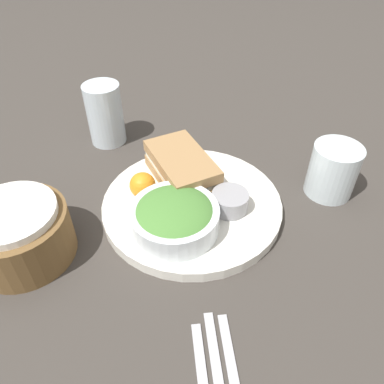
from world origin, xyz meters
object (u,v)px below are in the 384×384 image
dressing_cup (230,201)px  water_glass (333,170)px  plate (192,205)px  sandwich (184,167)px  bread_basket (19,233)px  salad_bowl (175,217)px  drink_glass (105,114)px

dressing_cup → water_glass: (0.01, -0.20, 0.01)m
plate → sandwich: sandwich is taller
plate → bread_basket: 0.27m
plate → salad_bowl: salad_bowl is taller
drink_glass → bread_basket: bearing=149.0°
salad_bowl → drink_glass: size_ratio=1.09×
salad_bowl → bread_basket: bearing=80.9°
plate → drink_glass: bearing=22.4°
dressing_cup → salad_bowl: bearing=99.4°
salad_bowl → bread_basket: size_ratio=0.91×
plate → dressing_cup: dressing_cup is taller
salad_bowl → drink_glass: drink_glass is taller
bread_basket → water_glass: water_glass is taller
plate → sandwich: bearing=-4.3°
sandwich → bread_basket: bread_basket is taller
dressing_cup → drink_glass: 0.34m
sandwich → salad_bowl: salad_bowl is taller
drink_glass → water_glass: size_ratio=1.34×
salad_bowl → bread_basket: bread_basket is taller
salad_bowl → sandwich: bearing=-23.3°
dressing_cup → drink_glass: drink_glass is taller
salad_bowl → water_glass: (0.02, -0.29, 0.00)m
drink_glass → bread_basket: size_ratio=0.83×
drink_glass → sandwich: bearing=-150.6°
sandwich → bread_basket: bearing=105.7°
plate → drink_glass: drink_glass is taller
water_glass → sandwich: bearing=70.0°
dressing_cup → sandwich: bearing=26.6°
bread_basket → water_glass: 0.52m
salad_bowl → dressing_cup: bearing=-80.6°
dressing_cup → water_glass: size_ratio=0.64×
plate → salad_bowl: size_ratio=2.20×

